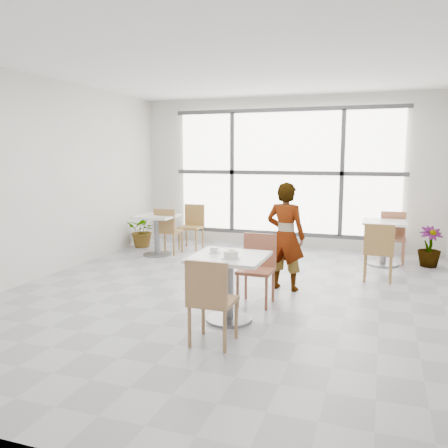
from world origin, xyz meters
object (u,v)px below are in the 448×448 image
(person, at_px, (286,236))
(bg_chair_left_far, at_px, (193,223))
(main_table, at_px, (229,275))
(oatmeal_bowl, at_px, (231,254))
(plant_right, at_px, (430,247))
(bg_chair_right_far, at_px, (393,233))
(chair_far, at_px, (258,264))
(plant_left, at_px, (143,230))
(bg_chair_left_near, at_px, (167,228))
(chair_near, at_px, (210,297))
(coffee_cup, at_px, (214,250))
(bg_chair_right_near, at_px, (379,248))
(bg_table_left, at_px, (157,229))
(bg_table_right, at_px, (384,237))

(person, distance_m, bg_chair_left_far, 3.25)
(main_table, relative_size, person, 0.54)
(oatmeal_bowl, relative_size, plant_right, 0.31)
(bg_chair_right_far, bearing_deg, bg_chair_left_far, -179.79)
(chair_far, distance_m, plant_left, 4.13)
(bg_chair_left_far, bearing_deg, bg_chair_left_near, -105.58)
(chair_near, distance_m, plant_right, 4.83)
(coffee_cup, xyz_separation_m, person, (0.55, 1.35, -0.04))
(bg_chair_right_far, bearing_deg, oatmeal_bowl, -114.19)
(coffee_cup, bearing_deg, chair_far, 62.58)
(oatmeal_bowl, relative_size, bg_chair_right_near, 0.24)
(oatmeal_bowl, distance_m, coffee_cup, 0.33)
(bg_chair_left_far, relative_size, plant_left, 1.26)
(bg_chair_left_far, bearing_deg, chair_near, -65.11)
(bg_chair_left_near, xyz_separation_m, plant_left, (-0.78, 0.49, -0.15))
(bg_table_left, height_order, plant_right, bg_table_left)
(person, height_order, bg_table_left, person)
(bg_table_left, height_order, bg_chair_right_near, bg_chair_right_near)
(bg_chair_left_near, bearing_deg, chair_far, 136.48)
(bg_chair_right_far, relative_size, plant_left, 1.26)
(plant_right, bearing_deg, main_table, -123.88)
(main_table, xyz_separation_m, coffee_cup, (-0.21, 0.07, 0.26))
(oatmeal_bowl, bearing_deg, chair_near, -90.99)
(bg_table_left, relative_size, plant_left, 1.08)
(main_table, bearing_deg, person, 76.47)
(bg_table_left, bearing_deg, bg_chair_right_near, -8.44)
(main_table, xyz_separation_m, bg_chair_right_near, (1.56, 2.25, -0.02))
(bg_chair_left_far, relative_size, bg_chair_right_far, 1.00)
(bg_chair_left_near, xyz_separation_m, bg_chair_left_far, (0.20, 0.73, 0.00))
(coffee_cup, distance_m, bg_chair_right_far, 4.13)
(coffee_cup, bearing_deg, person, 67.80)
(plant_right, bearing_deg, person, -133.98)
(bg_chair_left_near, bearing_deg, oatmeal_bowl, 126.36)
(chair_near, distance_m, bg_table_left, 4.29)
(person, height_order, bg_chair_right_near, person)
(plant_right, bearing_deg, bg_chair_left_far, 177.84)
(bg_table_left, height_order, bg_table_right, same)
(plant_left, bearing_deg, bg_table_right, -0.53)
(chair_near, bearing_deg, bg_chair_left_near, -58.52)
(bg_chair_left_near, bearing_deg, plant_right, -172.89)
(bg_table_right, height_order, bg_chair_right_far, bg_chair_right_far)
(bg_chair_right_near, bearing_deg, oatmeal_bowl, 57.76)
(bg_table_left, xyz_separation_m, bg_chair_left_near, (0.16, 0.11, 0.01))
(bg_table_left, xyz_separation_m, bg_chair_right_near, (3.91, -0.58, 0.01))
(coffee_cup, relative_size, plant_right, 0.24)
(bg_table_left, relative_size, bg_chair_left_far, 0.86)
(main_table, bearing_deg, bg_chair_right_far, 64.34)
(chair_far, bearing_deg, bg_table_left, 139.82)
(bg_table_right, relative_size, plant_right, 1.11)
(plant_right, bearing_deg, bg_chair_right_near, -122.42)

